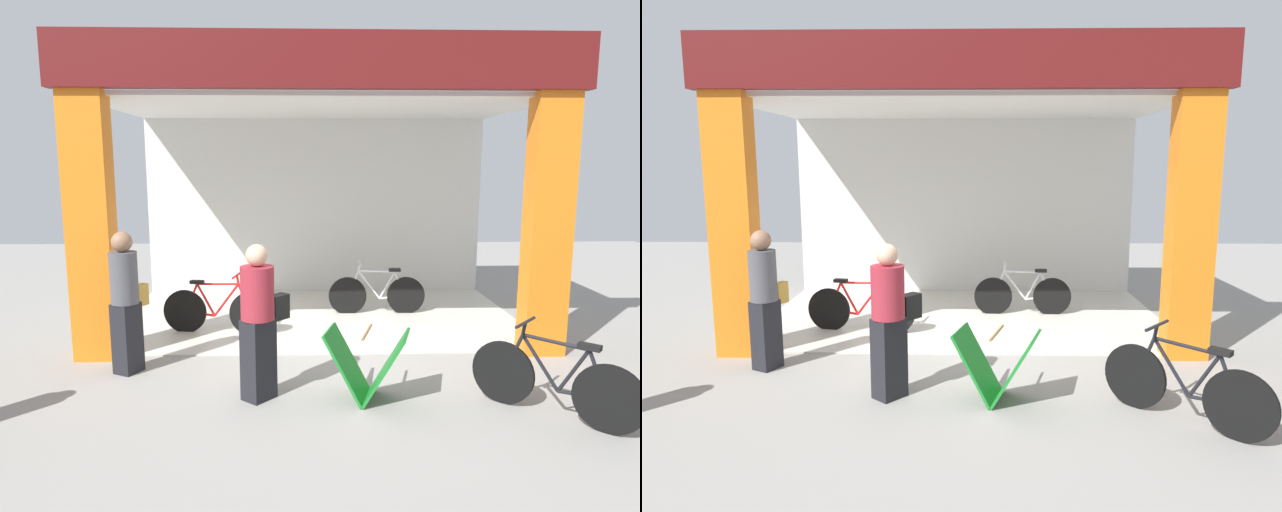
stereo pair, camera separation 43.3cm
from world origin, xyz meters
The scene contains 8 objects.
ground_plane centered at (0.00, 0.00, 0.00)m, with size 20.50×20.50×0.00m, color gray.
shop_facade centered at (0.00, 1.92, 2.15)m, with size 6.45×3.97×3.98m.
bicycle_inside_0 centered at (-1.49, 0.95, 0.36)m, with size 1.62×0.45×0.90m.
bicycle_inside_1 centered at (0.97, 1.95, 0.35)m, with size 1.58×0.43×0.87m.
bicycle_parked_0 centered at (2.18, -1.88, 0.37)m, with size 1.25×1.18×0.92m.
sandwich_board_sign centered at (0.41, -1.41, 0.38)m, with size 0.96×0.74×0.76m.
pedestrian_1 centered at (-0.71, -1.33, 0.86)m, with size 0.58×0.61×1.65m.
pedestrian_2 centered at (-2.33, -0.51, 0.87)m, with size 0.43×0.54×1.69m.
Camera 2 is at (0.17, -6.98, 2.47)m, focal length 31.48 mm.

